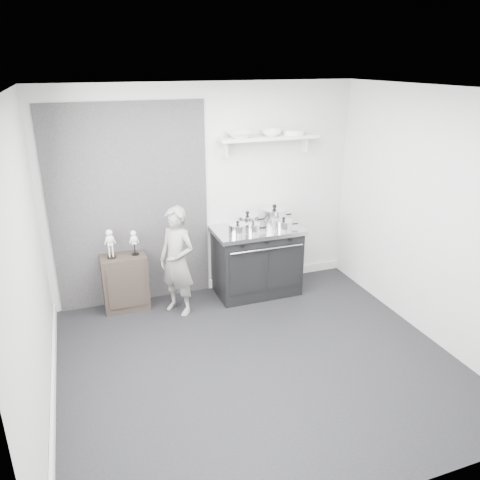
# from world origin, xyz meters

# --- Properties ---
(ground) EXTENTS (4.00, 4.00, 0.00)m
(ground) POSITION_xyz_m (0.00, 0.00, 0.00)
(ground) COLOR black
(ground) RESTS_ON ground
(room_shell) EXTENTS (4.02, 3.62, 2.71)m
(room_shell) POSITION_xyz_m (-0.09, 0.15, 1.64)
(room_shell) COLOR silver
(room_shell) RESTS_ON ground
(wall_shelf) EXTENTS (1.30, 0.26, 0.24)m
(wall_shelf) POSITION_xyz_m (0.80, 1.68, 2.01)
(wall_shelf) COLOR silver
(wall_shelf) RESTS_ON room_shell
(stove) EXTENTS (1.13, 0.71, 0.91)m
(stove) POSITION_xyz_m (0.58, 1.48, 0.46)
(stove) COLOR black
(stove) RESTS_ON ground
(side_cabinet) EXTENTS (0.54, 0.32, 0.71)m
(side_cabinet) POSITION_xyz_m (-1.12, 1.61, 0.35)
(side_cabinet) COLOR black
(side_cabinet) RESTS_ON ground
(child) EXTENTS (0.56, 0.59, 1.35)m
(child) POSITION_xyz_m (-0.52, 1.30, 0.68)
(child) COLOR slate
(child) RESTS_ON ground
(pot_front_left) EXTENTS (0.32, 0.24, 0.17)m
(pot_front_left) POSITION_xyz_m (0.28, 1.36, 0.98)
(pot_front_left) COLOR silver
(pot_front_left) RESTS_ON stove
(pot_back_left) EXTENTS (0.37, 0.29, 0.20)m
(pot_back_left) POSITION_xyz_m (0.49, 1.59, 0.99)
(pot_back_left) COLOR silver
(pot_back_left) RESTS_ON stove
(pot_back_right) EXTENTS (0.42, 0.33, 0.25)m
(pot_back_right) POSITION_xyz_m (0.88, 1.61, 1.01)
(pot_back_right) COLOR silver
(pot_back_right) RESTS_ON stove
(pot_front_right) EXTENTS (0.32, 0.23, 0.16)m
(pot_front_right) POSITION_xyz_m (0.88, 1.32, 0.97)
(pot_front_right) COLOR silver
(pot_front_right) RESTS_ON stove
(pot_front_center) EXTENTS (0.26, 0.17, 0.16)m
(pot_front_center) POSITION_xyz_m (0.46, 1.32, 0.97)
(pot_front_center) COLOR silver
(pot_front_center) RESTS_ON stove
(skeleton_full) EXTENTS (0.12, 0.07, 0.41)m
(skeleton_full) POSITION_xyz_m (-1.25, 1.61, 0.91)
(skeleton_full) COLOR beige
(skeleton_full) RESTS_ON side_cabinet
(skeleton_torso) EXTENTS (0.10, 0.06, 0.36)m
(skeleton_torso) POSITION_xyz_m (-0.97, 1.61, 0.88)
(skeleton_torso) COLOR beige
(skeleton_torso) RESTS_ON side_cabinet
(bowl_large) EXTENTS (0.32, 0.32, 0.08)m
(bowl_large) POSITION_xyz_m (0.41, 1.67, 2.08)
(bowl_large) COLOR white
(bowl_large) RESTS_ON wall_shelf
(bowl_small) EXTENTS (0.25, 0.25, 0.08)m
(bowl_small) POSITION_xyz_m (0.84, 1.67, 2.08)
(bowl_small) COLOR white
(bowl_small) RESTS_ON wall_shelf
(plate_stack) EXTENTS (0.28, 0.28, 0.06)m
(plate_stack) POSITION_xyz_m (1.14, 1.67, 2.07)
(plate_stack) COLOR white
(plate_stack) RESTS_ON wall_shelf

